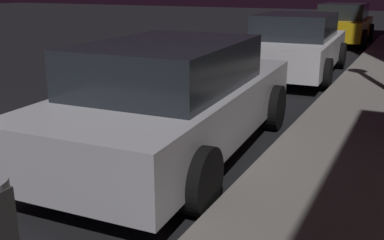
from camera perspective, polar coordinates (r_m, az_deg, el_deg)
name	(u,v)px	position (r m, az deg, el deg)	size (l,w,h in m)	color
car_silver	(174,98)	(5.56, -2.27, 2.82)	(2.26, 4.65, 1.43)	#B7B7BF
car_white	(295,45)	(10.93, 12.97, 9.33)	(2.25, 4.56, 1.43)	silver
car_yellow_cab	(342,24)	(17.50, 18.62, 11.51)	(2.02, 4.15, 1.43)	gold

